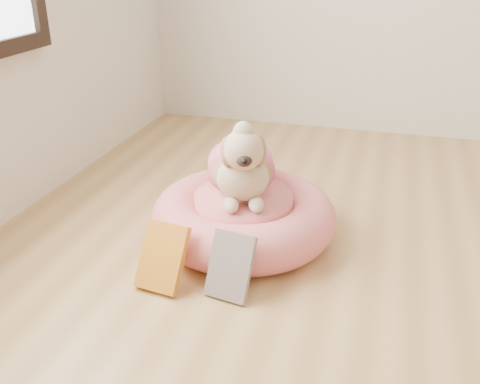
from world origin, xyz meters
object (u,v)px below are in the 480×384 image
(dog, at_px, (242,153))
(book_white, at_px, (230,266))
(pet_bed, at_px, (244,216))
(book_yellow, at_px, (162,257))

(dog, relative_size, book_white, 2.04)
(pet_bed, height_order, book_white, book_white)
(pet_bed, xyz_separation_m, dog, (-0.01, 0.01, 0.25))
(book_yellow, bearing_deg, dog, 75.18)
(book_white, bearing_deg, book_yellow, -167.93)
(pet_bed, distance_m, book_white, 0.37)
(pet_bed, xyz_separation_m, book_white, (0.06, -0.37, 0.02))
(dog, xyz_separation_m, book_yellow, (-0.16, -0.38, -0.24))
(pet_bed, relative_size, book_white, 3.24)
(book_yellow, bearing_deg, pet_bed, 73.32)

